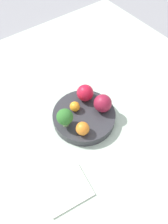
# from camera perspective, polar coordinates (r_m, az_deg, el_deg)

# --- Properties ---
(ground_plane) EXTENTS (6.00, 6.00, 0.00)m
(ground_plane) POSITION_cam_1_polar(r_m,az_deg,el_deg) (0.79, -0.00, -2.70)
(ground_plane) COLOR gray
(table_surface) EXTENTS (1.20, 1.20, 0.02)m
(table_surface) POSITION_cam_1_polar(r_m,az_deg,el_deg) (0.78, -0.00, -2.30)
(table_surface) COLOR #B2C6B2
(table_surface) RESTS_ON ground_plane
(bowl) EXTENTS (0.22, 0.22, 0.03)m
(bowl) POSITION_cam_1_polar(r_m,az_deg,el_deg) (0.75, -0.00, -1.18)
(bowl) COLOR #2D2D33
(bowl) RESTS_ON table_surface
(broccoli) EXTENTS (0.05, 0.05, 0.07)m
(broccoli) POSITION_cam_1_polar(r_m,az_deg,el_deg) (0.68, -5.03, -1.35)
(broccoli) COLOR #8CB76B
(broccoli) RESTS_ON bowl
(apple_red) EXTENTS (0.06, 0.06, 0.06)m
(apple_red) POSITION_cam_1_polar(r_m,az_deg,el_deg) (0.73, 4.90, 2.28)
(apple_red) COLOR maroon
(apple_red) RESTS_ON bowl
(apple_green) EXTENTS (0.06, 0.06, 0.06)m
(apple_green) POSITION_cam_1_polar(r_m,az_deg,el_deg) (0.76, 0.29, 5.01)
(apple_green) COLOR #B7142D
(apple_green) RESTS_ON bowl
(orange_front) EXTENTS (0.03, 0.03, 0.03)m
(orange_front) POSITION_cam_1_polar(r_m,az_deg,el_deg) (0.74, -2.42, 1.44)
(orange_front) COLOR orange
(orange_front) RESTS_ON bowl
(orange_back) EXTENTS (0.04, 0.04, 0.04)m
(orange_back) POSITION_cam_1_polar(r_m,az_deg,el_deg) (0.68, -0.38, -4.35)
(orange_back) COLOR orange
(orange_back) RESTS_ON bowl
(napkin) EXTENTS (0.12, 0.14, 0.01)m
(napkin) POSITION_cam_1_polar(r_m,az_deg,el_deg) (0.66, -4.67, -19.52)
(napkin) COLOR white
(napkin) RESTS_ON table_surface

